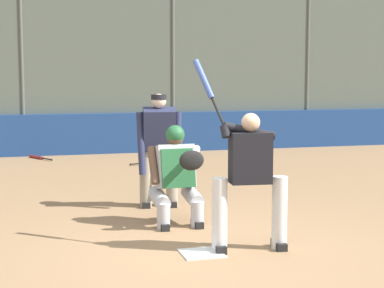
% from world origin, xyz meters
% --- Properties ---
extents(ground_plane, '(160.00, 160.00, 0.00)m').
position_xyz_m(ground_plane, '(0.00, 0.00, 0.00)').
color(ground_plane, '#93704C').
extents(home_plate_marker, '(0.43, 0.43, 0.01)m').
position_xyz_m(home_plate_marker, '(0.00, 0.00, 0.01)').
color(home_plate_marker, white).
rests_on(home_plate_marker, ground_plane).
extents(backstop_fence, '(17.55, 0.08, 4.49)m').
position_xyz_m(backstop_fence, '(0.00, -8.68, 2.34)').
color(backstop_fence, '#515651').
rests_on(backstop_fence, ground_plane).
extents(padding_wall, '(17.12, 0.18, 0.94)m').
position_xyz_m(padding_wall, '(0.00, -8.58, 0.47)').
color(padding_wall, navy).
rests_on(padding_wall, ground_plane).
extents(bleachers_beyond, '(12.23, 2.50, 1.48)m').
position_xyz_m(bleachers_beyond, '(-1.28, -11.18, 0.48)').
color(bleachers_beyond, slate).
rests_on(bleachers_beyond, ground_plane).
extents(batter_at_plate, '(0.93, 0.68, 2.04)m').
position_xyz_m(batter_at_plate, '(-0.53, -0.02, 0.80)').
color(batter_at_plate, silver).
rests_on(batter_at_plate, ground_plane).
extents(catcher_behind_plate, '(0.66, 0.76, 1.25)m').
position_xyz_m(catcher_behind_plate, '(-0.05, -1.32, 0.65)').
color(catcher_behind_plate, '#B7B7BC').
rests_on(catcher_behind_plate, ground_plane).
extents(umpire_home, '(0.65, 0.44, 1.60)m').
position_xyz_m(umpire_home, '(-0.06, -2.41, 0.86)').
color(umpire_home, gray).
rests_on(umpire_home, ground_plane).
extents(spare_bat_near_backstop, '(0.48, 0.79, 0.07)m').
position_xyz_m(spare_bat_near_backstop, '(1.46, -8.03, 0.03)').
color(spare_bat_near_backstop, black).
rests_on(spare_bat_near_backstop, ground_plane).
extents(spare_bat_by_padding, '(0.80, 0.40, 0.07)m').
position_xyz_m(spare_bat_by_padding, '(-0.81, -6.66, 0.03)').
color(spare_bat_by_padding, black).
rests_on(spare_bat_by_padding, ground_plane).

